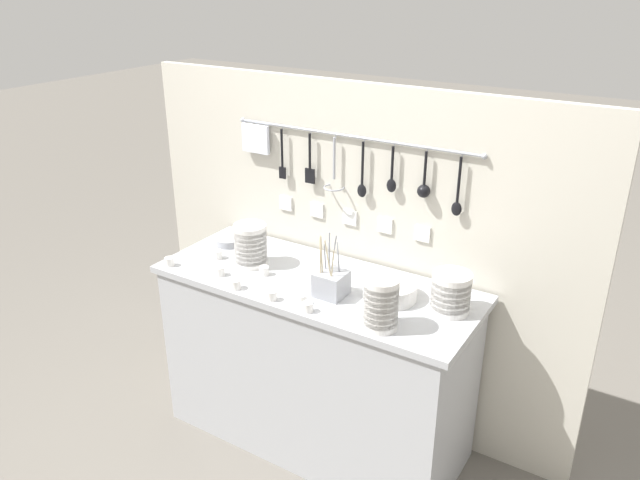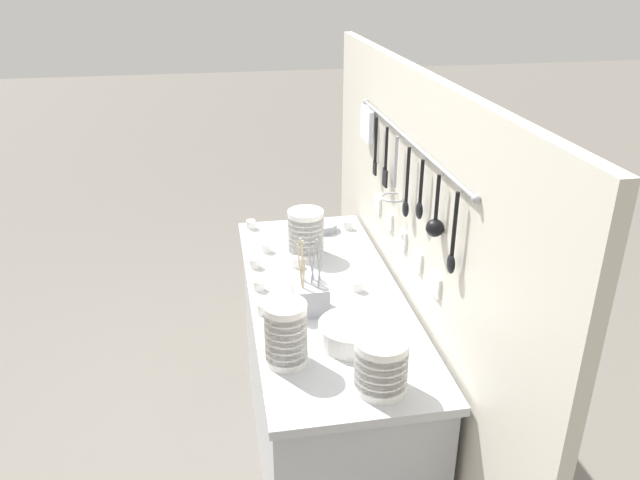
# 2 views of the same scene
# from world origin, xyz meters

# --- Properties ---
(ground_plane) EXTENTS (20.00, 20.00, 0.00)m
(ground_plane) POSITION_xyz_m (0.00, 0.00, 0.00)
(ground_plane) COLOR #666059
(counter) EXTENTS (1.44, 0.57, 0.85)m
(counter) POSITION_xyz_m (0.00, 0.00, 0.43)
(counter) COLOR #ADAFB5
(counter) RESTS_ON ground
(back_wall) EXTENTS (2.24, 0.11, 1.66)m
(back_wall) POSITION_xyz_m (-0.00, 0.32, 0.84)
(back_wall) COLOR beige
(back_wall) RESTS_ON ground
(bowl_stack_nested_right) EXTENTS (0.13, 0.13, 0.21)m
(bowl_stack_nested_right) POSITION_xyz_m (0.41, -0.20, 0.96)
(bowl_stack_nested_right) COLOR white
(bowl_stack_nested_right) RESTS_ON counter
(bowl_stack_short_front) EXTENTS (0.15, 0.15, 0.20)m
(bowl_stack_short_front) POSITION_xyz_m (-0.34, -0.02, 0.95)
(bowl_stack_short_front) COLOR white
(bowl_stack_short_front) RESTS_ON counter
(bowl_stack_tall_left) EXTENTS (0.16, 0.16, 0.17)m
(bowl_stack_tall_left) POSITION_xyz_m (0.59, 0.06, 0.94)
(bowl_stack_tall_left) COLOR white
(bowl_stack_tall_left) RESTS_ON counter
(plate_stack) EXTENTS (0.22, 0.22, 0.07)m
(plate_stack) POSITION_xyz_m (0.34, 0.03, 0.89)
(plate_stack) COLOR white
(plate_stack) RESTS_ON counter
(steel_mixing_bowl) EXTENTS (0.13, 0.13, 0.04)m
(steel_mixing_bowl) POSITION_xyz_m (-0.57, 0.10, 0.87)
(steel_mixing_bowl) COLOR #93969E
(steel_mixing_bowl) RESTS_ON counter
(cutlery_caddy) EXTENTS (0.12, 0.12, 0.27)m
(cutlery_caddy) POSITION_xyz_m (0.12, -0.08, 0.91)
(cutlery_caddy) COLOR #93969E
(cutlery_caddy) RESTS_ON counter
(cup_by_caddy) EXTENTS (0.04, 0.04, 0.04)m
(cup_by_caddy) POSITION_xyz_m (0.01, 0.12, 0.87)
(cup_by_caddy) COLOR white
(cup_by_caddy) RESTS_ON counter
(cup_front_right) EXTENTS (0.04, 0.04, 0.04)m
(cup_front_right) POSITION_xyz_m (-0.51, -0.05, 0.87)
(cup_front_right) COLOR white
(cup_front_right) RESTS_ON counter
(cup_mid_row) EXTENTS (0.04, 0.04, 0.04)m
(cup_mid_row) POSITION_xyz_m (-0.23, -0.07, 0.87)
(cup_mid_row) COLOR white
(cup_mid_row) RESTS_ON counter
(cup_front_left) EXTENTS (0.04, 0.04, 0.04)m
(cup_front_left) POSITION_xyz_m (0.06, -0.20, 0.87)
(cup_front_left) COLOR white
(cup_front_left) RESTS_ON counter
(cup_edge_near) EXTENTS (0.04, 0.04, 0.04)m
(cup_edge_near) POSITION_xyz_m (-0.56, 0.21, 0.87)
(cup_edge_near) COLOR white
(cup_edge_near) RESTS_ON counter
(cup_edge_far) EXTENTS (0.04, 0.04, 0.04)m
(cup_edge_far) POSITION_xyz_m (0.11, -0.24, 0.87)
(cup_edge_far) COLOR white
(cup_edge_far) RESTS_ON counter
(cup_back_left) EXTENTS (0.04, 0.04, 0.04)m
(cup_back_left) POSITION_xyz_m (-0.39, -0.18, 0.87)
(cup_back_left) COLOR white
(cup_back_left) RESTS_ON counter
(cup_back_right) EXTENTS (0.04, 0.04, 0.04)m
(cup_back_right) POSITION_xyz_m (-0.65, -0.23, 0.87)
(cup_back_right) COLOR white
(cup_back_right) RESTS_ON counter
(cup_centre) EXTENTS (0.04, 0.04, 0.04)m
(cup_centre) POSITION_xyz_m (-0.06, -0.24, 0.87)
(cup_centre) COLOR white
(cup_centre) RESTS_ON counter
(cup_beside_plates) EXTENTS (0.04, 0.04, 0.04)m
(cup_beside_plates) POSITION_xyz_m (-0.25, -0.24, 0.87)
(cup_beside_plates) COLOR white
(cup_beside_plates) RESTS_ON counter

